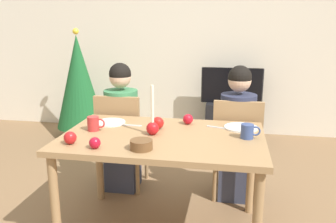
{
  "coord_description": "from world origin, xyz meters",
  "views": [
    {
      "loc": [
        0.45,
        -2.3,
        1.52
      ],
      "look_at": [
        0.0,
        0.2,
        0.87
      ],
      "focal_mm": 37.74,
      "sensor_mm": 36.0,
      "label": 1
    }
  ],
  "objects": [
    {
      "name": "apple_by_left_plate",
      "position": [
        -0.55,
        -0.28,
        0.79
      ],
      "size": [
        0.08,
        0.08,
        0.08
      ],
      "primitive_type": "sphere",
      "color": "red",
      "rests_on": "dining_table"
    },
    {
      "name": "mug_right",
      "position": [
        0.58,
        0.04,
        0.8
      ],
      "size": [
        0.13,
        0.09,
        0.1
      ],
      "color": "#33477F",
      "rests_on": "dining_table"
    },
    {
      "name": "person_right_child",
      "position": [
        0.52,
        0.64,
        0.57
      ],
      "size": [
        0.3,
        0.3,
        1.17
      ],
      "color": "#33384C",
      "rests_on": "ground"
    },
    {
      "name": "fork_left",
      "position": [
        -0.29,
        0.18,
        0.75
      ],
      "size": [
        0.18,
        0.02,
        0.01
      ],
      "primitive_type": "cube",
      "rotation": [
        0.0,
        0.0,
        -0.01
      ],
      "color": "silver",
      "rests_on": "dining_table"
    },
    {
      "name": "tv",
      "position": [
        0.46,
        2.3,
        0.71
      ],
      "size": [
        0.79,
        0.05,
        0.46
      ],
      "color": "black",
      "rests_on": "tv_stand"
    },
    {
      "name": "person_left_child",
      "position": [
        -0.51,
        0.64,
        0.57
      ],
      "size": [
        0.3,
        0.3,
        1.17
      ],
      "color": "#33384C",
      "rests_on": "ground"
    },
    {
      "name": "back_wall",
      "position": [
        0.0,
        2.6,
        1.3
      ],
      "size": [
        6.4,
        0.1,
        2.6
      ],
      "primitive_type": "cube",
      "color": "beige",
      "rests_on": "ground"
    },
    {
      "name": "plate_right",
      "position": [
        0.54,
        0.27,
        0.76
      ],
      "size": [
        0.25,
        0.25,
        0.01
      ],
      "primitive_type": "cylinder",
      "color": "white",
      "rests_on": "dining_table"
    },
    {
      "name": "apple_near_candle",
      "position": [
        -0.37,
        -0.33,
        0.79
      ],
      "size": [
        0.07,
        0.07,
        0.07
      ],
      "primitive_type": "sphere",
      "color": "#AE0F23",
      "rests_on": "dining_table"
    },
    {
      "name": "chair_right",
      "position": [
        0.52,
        0.61,
        0.51
      ],
      "size": [
        0.4,
        0.4,
        0.9
      ],
      "color": "#99754C",
      "rests_on": "ground"
    },
    {
      "name": "bowl_walnuts",
      "position": [
        -0.08,
        -0.3,
        0.78
      ],
      "size": [
        0.14,
        0.14,
        0.06
      ],
      "primitive_type": "cylinder",
      "color": "brown",
      "rests_on": "dining_table"
    },
    {
      "name": "dining_table",
      "position": [
        0.0,
        0.0,
        0.67
      ],
      "size": [
        1.4,
        0.9,
        0.75
      ],
      "color": "#99754C",
      "rests_on": "ground"
    },
    {
      "name": "apple_by_right_mug",
      "position": [
        -0.07,
        0.14,
        0.79
      ],
      "size": [
        0.09,
        0.09,
        0.09
      ],
      "primitive_type": "sphere",
      "color": "#AF1815",
      "rests_on": "dining_table"
    },
    {
      "name": "fork_right",
      "position": [
        0.37,
        0.24,
        0.75
      ],
      "size": [
        0.18,
        0.07,
        0.01
      ],
      "primitive_type": "cube",
      "rotation": [
        0.0,
        0.0,
        -0.29
      ],
      "color": "silver",
      "rests_on": "dining_table"
    },
    {
      "name": "plate_left",
      "position": [
        -0.46,
        0.22,
        0.76
      ],
      "size": [
        0.24,
        0.24,
        0.01
      ],
      "primitive_type": "cylinder",
      "color": "white",
      "rests_on": "dining_table"
    },
    {
      "name": "chair_left",
      "position": [
        -0.51,
        0.61,
        0.51
      ],
      "size": [
        0.4,
        0.4,
        0.9
      ],
      "color": "#99754C",
      "rests_on": "ground"
    },
    {
      "name": "apple_far_edge",
      "position": [
        0.14,
        0.31,
        0.79
      ],
      "size": [
        0.08,
        0.08,
        0.08
      ],
      "primitive_type": "sphere",
      "color": "red",
      "rests_on": "dining_table"
    },
    {
      "name": "mug_left",
      "position": [
        -0.51,
        0.02,
        0.8
      ],
      "size": [
        0.13,
        0.08,
        0.1
      ],
      "color": "#B72D2D",
      "rests_on": "dining_table"
    },
    {
      "name": "candle_centerpiece",
      "position": [
        -0.07,
        -0.0,
        0.82
      ],
      "size": [
        0.09,
        0.09,
        0.35
      ],
      "color": "red",
      "rests_on": "dining_table"
    },
    {
      "name": "tv_stand",
      "position": [
        0.46,
        2.3,
        0.24
      ],
      "size": [
        0.64,
        0.4,
        0.48
      ],
      "primitive_type": "cube",
      "color": "black",
      "rests_on": "ground"
    },
    {
      "name": "christmas_tree",
      "position": [
        -1.53,
        2.02,
        0.75
      ],
      "size": [
        0.63,
        0.63,
        1.44
      ],
      "color": "brown",
      "rests_on": "ground"
    }
  ]
}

